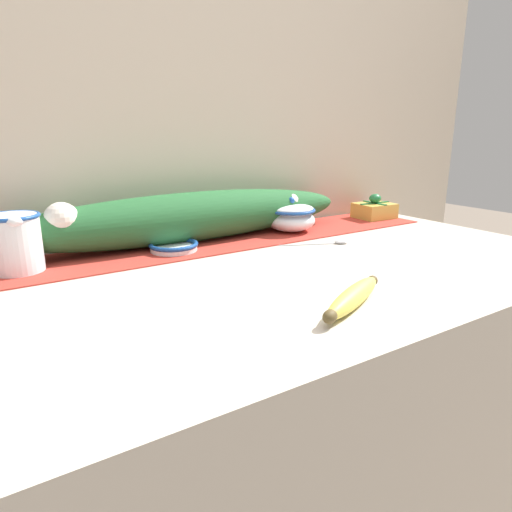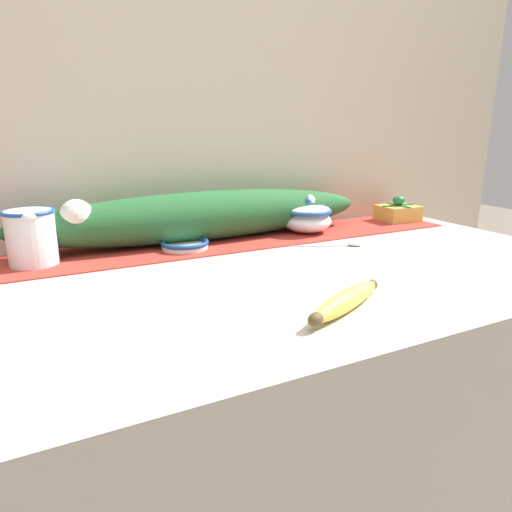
{
  "view_description": "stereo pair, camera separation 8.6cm",
  "coord_description": "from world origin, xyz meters",
  "px_view_note": "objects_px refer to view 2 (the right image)",
  "views": [
    {
      "loc": [
        -0.48,
        -0.74,
        1.16
      ],
      "look_at": [
        -0.03,
        -0.04,
        0.93
      ],
      "focal_mm": 32.0,
      "sensor_mm": 36.0,
      "label": 1
    },
    {
      "loc": [
        -0.4,
        -0.78,
        1.16
      ],
      "look_at": [
        -0.03,
        -0.04,
        0.93
      ],
      "focal_mm": 32.0,
      "sensor_mm": 36.0,
      "label": 2
    }
  ],
  "objects_px": {
    "small_dish": "(185,244)",
    "spoon": "(349,244)",
    "cream_pitcher": "(31,235)",
    "banana": "(346,301)",
    "gift_box": "(398,212)",
    "sugar_bowl": "(307,218)"
  },
  "relations": [
    {
      "from": "small_dish",
      "to": "spoon",
      "type": "height_order",
      "value": "small_dish"
    },
    {
      "from": "cream_pitcher",
      "to": "banana",
      "type": "relative_size",
      "value": 0.6
    },
    {
      "from": "banana",
      "to": "gift_box",
      "type": "bearing_deg",
      "value": 40.58
    },
    {
      "from": "gift_box",
      "to": "spoon",
      "type": "bearing_deg",
      "value": -151.47
    },
    {
      "from": "cream_pitcher",
      "to": "gift_box",
      "type": "distance_m",
      "value": 1.03
    },
    {
      "from": "sugar_bowl",
      "to": "banana",
      "type": "bearing_deg",
      "value": -116.71
    },
    {
      "from": "banana",
      "to": "gift_box",
      "type": "height_order",
      "value": "gift_box"
    },
    {
      "from": "sugar_bowl",
      "to": "small_dish",
      "type": "relative_size",
      "value": 1.18
    },
    {
      "from": "sugar_bowl",
      "to": "banana",
      "type": "height_order",
      "value": "sugar_bowl"
    },
    {
      "from": "banana",
      "to": "spoon",
      "type": "distance_m",
      "value": 0.42
    },
    {
      "from": "cream_pitcher",
      "to": "sugar_bowl",
      "type": "bearing_deg",
      "value": -0.13
    },
    {
      "from": "cream_pitcher",
      "to": "spoon",
      "type": "xyz_separation_m",
      "value": [
        0.7,
        -0.17,
        -0.06
      ]
    },
    {
      "from": "sugar_bowl",
      "to": "banana",
      "type": "relative_size",
      "value": 0.66
    },
    {
      "from": "small_dish",
      "to": "banana",
      "type": "distance_m",
      "value": 0.49
    },
    {
      "from": "sugar_bowl",
      "to": "small_dish",
      "type": "height_order",
      "value": "sugar_bowl"
    },
    {
      "from": "cream_pitcher",
      "to": "small_dish",
      "type": "bearing_deg",
      "value": -3.83
    },
    {
      "from": "small_dish",
      "to": "banana",
      "type": "xyz_separation_m",
      "value": [
        0.11,
        -0.48,
        0.0
      ]
    },
    {
      "from": "gift_box",
      "to": "small_dish",
      "type": "bearing_deg",
      "value": -177.59
    },
    {
      "from": "sugar_bowl",
      "to": "cream_pitcher",
      "type": "bearing_deg",
      "value": 179.87
    },
    {
      "from": "small_dish",
      "to": "gift_box",
      "type": "bearing_deg",
      "value": 2.41
    },
    {
      "from": "gift_box",
      "to": "sugar_bowl",
      "type": "bearing_deg",
      "value": -178.44
    },
    {
      "from": "cream_pitcher",
      "to": "spoon",
      "type": "distance_m",
      "value": 0.72
    }
  ]
}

